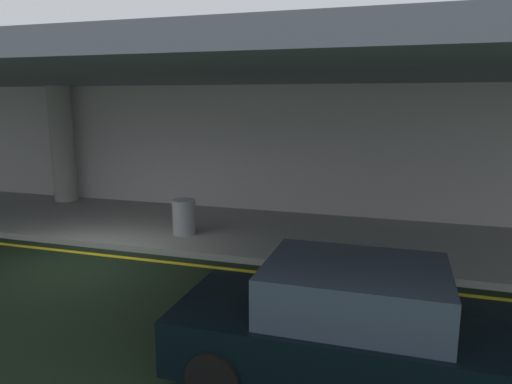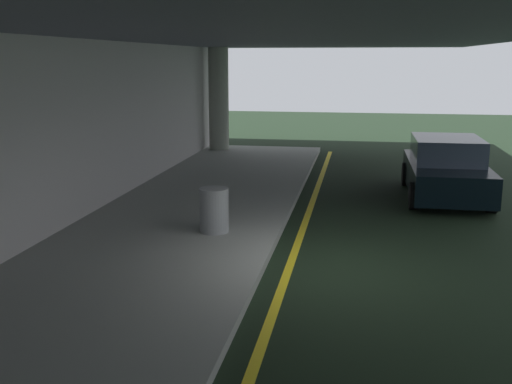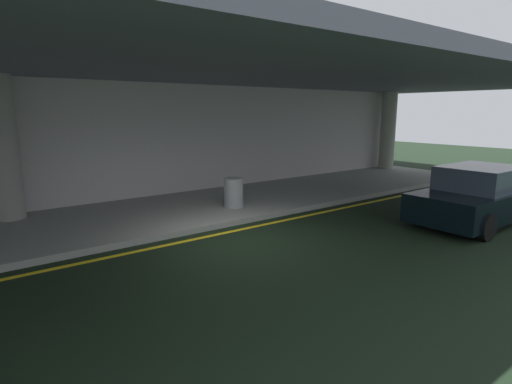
% 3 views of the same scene
% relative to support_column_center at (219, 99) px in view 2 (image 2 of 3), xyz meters
% --- Properties ---
extents(ground_plane, '(60.00, 60.00, 0.00)m').
position_rel_support_column_center_xyz_m(ground_plane, '(-12.00, -4.64, -1.97)').
color(ground_plane, black).
extents(sidewalk, '(26.00, 4.20, 0.15)m').
position_rel_support_column_center_xyz_m(sidewalk, '(-12.00, -1.54, -1.90)').
color(sidewalk, gray).
rests_on(sidewalk, ground).
extents(lane_stripe_yellow, '(26.00, 0.14, 0.01)m').
position_rel_support_column_center_xyz_m(lane_stripe_yellow, '(-12.00, -4.02, -1.97)').
color(lane_stripe_yellow, yellow).
rests_on(lane_stripe_yellow, ground).
extents(support_column_center, '(0.72, 0.72, 3.65)m').
position_rel_support_column_center_xyz_m(support_column_center, '(0.00, 0.00, 0.00)').
color(support_column_center, gray).
rests_on(support_column_center, sidewalk).
extents(ceiling_overhang, '(28.00, 13.20, 0.30)m').
position_rel_support_column_center_xyz_m(ceiling_overhang, '(-12.00, -2.04, 1.97)').
color(ceiling_overhang, slate).
rests_on(ceiling_overhang, support_column_far_left).
extents(terminal_back_wall, '(26.00, 0.30, 3.80)m').
position_rel_support_column_center_xyz_m(terminal_back_wall, '(-12.00, 0.71, -0.07)').
color(terminal_back_wall, '#B4AFAF').
rests_on(terminal_back_wall, ground).
extents(car_black, '(4.10, 1.92, 1.50)m').
position_rel_support_column_center_xyz_m(car_black, '(-6.18, -7.23, -1.26)').
color(car_black, black).
rests_on(car_black, ground).
extents(trash_bin_steel, '(0.56, 0.56, 0.85)m').
position_rel_support_column_center_xyz_m(trash_bin_steel, '(-10.64, -2.41, -1.40)').
color(trash_bin_steel, gray).
rests_on(trash_bin_steel, sidewalk).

